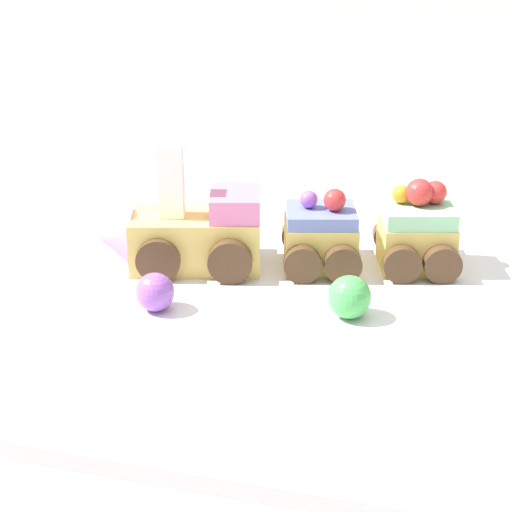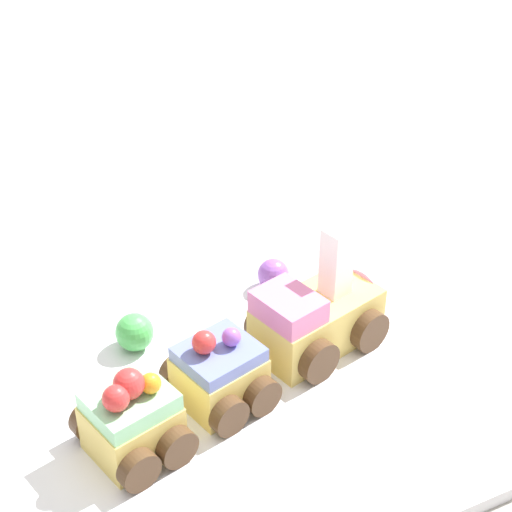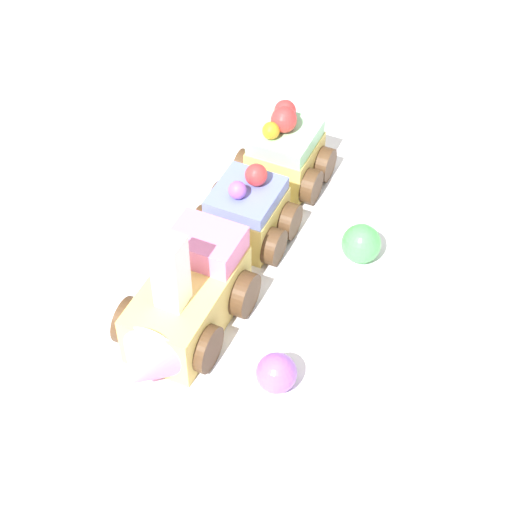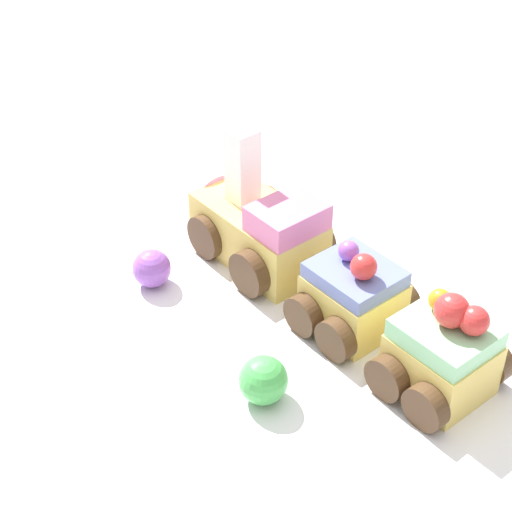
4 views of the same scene
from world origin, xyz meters
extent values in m
plane|color=gray|center=(0.00, 0.00, 0.00)|extent=(10.00, 10.00, 0.00)
cube|color=white|center=(0.00, 0.00, 0.01)|extent=(0.71, 0.45, 0.01)
cube|color=#EACC66|center=(0.07, -0.03, 0.03)|extent=(0.11, 0.08, 0.04)
cube|color=pink|center=(0.04, -0.04, 0.07)|extent=(0.05, 0.06, 0.02)
cone|color=pink|center=(0.14, -0.02, 0.04)|extent=(0.04, 0.05, 0.05)
cube|color=white|center=(0.09, -0.03, 0.07)|extent=(0.02, 0.02, 0.02)
cube|color=white|center=(0.09, -0.03, 0.09)|extent=(0.02, 0.02, 0.02)
cube|color=white|center=(0.09, -0.03, 0.10)|extent=(0.02, 0.02, 0.02)
cylinder|color=#4C331E|center=(0.11, -0.06, 0.03)|extent=(0.04, 0.02, 0.03)
cylinder|color=#4C331E|center=(0.09, 0.00, 0.03)|extent=(0.04, 0.02, 0.03)
cylinder|color=#4C331E|center=(0.05, -0.07, 0.03)|extent=(0.04, 0.02, 0.03)
cylinder|color=#4C331E|center=(0.04, -0.01, 0.03)|extent=(0.04, 0.02, 0.03)
cube|color=#EACC66|center=(-0.02, -0.06, 0.03)|extent=(0.07, 0.06, 0.04)
cube|color=#6B7AC6|center=(-0.02, -0.06, 0.06)|extent=(0.07, 0.06, 0.01)
sphere|color=red|center=(-0.03, -0.06, 0.07)|extent=(0.02, 0.02, 0.02)
sphere|color=#9956C6|center=(-0.01, -0.06, 0.07)|extent=(0.02, 0.02, 0.01)
cylinder|color=#4C331E|center=(0.00, -0.09, 0.03)|extent=(0.03, 0.02, 0.03)
cylinder|color=#4C331E|center=(-0.02, -0.03, 0.03)|extent=(0.03, 0.02, 0.03)
cylinder|color=#4C331E|center=(-0.03, -0.09, 0.03)|extent=(0.03, 0.02, 0.03)
cylinder|color=#4C331E|center=(-0.05, -0.03, 0.03)|extent=(0.03, 0.02, 0.03)
cube|color=#EACC66|center=(-0.10, -0.08, 0.03)|extent=(0.07, 0.06, 0.04)
cube|color=#93DBA3|center=(-0.10, -0.08, 0.06)|extent=(0.07, 0.06, 0.01)
sphere|color=red|center=(-0.11, -0.09, 0.07)|extent=(0.02, 0.02, 0.02)
sphere|color=red|center=(-0.10, -0.08, 0.07)|extent=(0.03, 0.03, 0.02)
sphere|color=orange|center=(-0.08, -0.08, 0.07)|extent=(0.02, 0.02, 0.01)
cylinder|color=#4C331E|center=(-0.07, -0.11, 0.03)|extent=(0.03, 0.02, 0.03)
cylinder|color=#4C331E|center=(-0.09, -0.05, 0.03)|extent=(0.03, 0.02, 0.03)
cylinder|color=#4C331E|center=(-0.11, -0.11, 0.03)|extent=(0.03, 0.02, 0.03)
cylinder|color=#4C331E|center=(-0.12, -0.05, 0.03)|extent=(0.03, 0.02, 0.03)
sphere|color=#9956C6|center=(0.08, 0.05, 0.03)|extent=(0.03, 0.03, 0.03)
sphere|color=#4CBC56|center=(-0.06, 0.02, 0.03)|extent=(0.03, 0.03, 0.03)
camera|label=1|loc=(-0.14, 0.57, 0.29)|focal=60.00mm
camera|label=2|loc=(-0.21, -0.50, 0.46)|focal=60.00mm
camera|label=3|loc=(0.35, 0.26, 0.50)|focal=60.00mm
camera|label=4|loc=(-0.40, 0.19, 0.41)|focal=60.00mm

